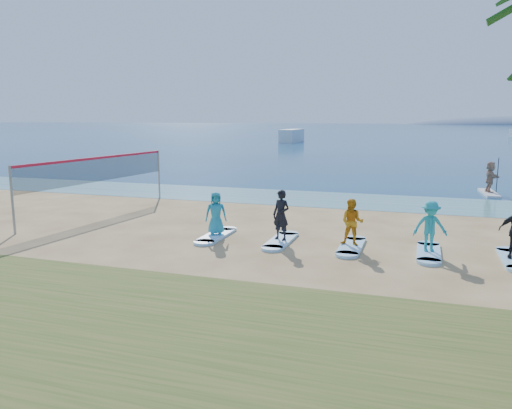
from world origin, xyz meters
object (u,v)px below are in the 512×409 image
(surfboard_0, at_px, (216,236))
(paddleboarder, at_px, (490,177))
(student_1, at_px, (281,215))
(student_3, at_px, (430,226))
(volleyball_net, at_px, (98,170))
(student_2, at_px, (352,222))
(student_0, at_px, (216,213))
(surfboard_2, at_px, (351,246))
(surfboard_3, at_px, (429,252))
(paddleboard, at_px, (489,193))
(boat_offshore_a, at_px, (292,142))
(surfboard_1, at_px, (281,241))

(surfboard_0, bearing_deg, paddleboarder, 53.15)
(student_1, distance_m, student_3, 4.74)
(volleyball_net, bearing_deg, student_2, -12.63)
(student_0, height_order, student_3, student_3)
(student_2, bearing_deg, student_1, -177.39)
(volleyball_net, bearing_deg, student_0, -21.06)
(paddleboarder, distance_m, surfboard_2, 14.96)
(surfboard_2, relative_size, surfboard_3, 1.00)
(student_0, distance_m, student_1, 2.37)
(volleyball_net, bearing_deg, paddleboard, 33.66)
(surfboard_0, xyz_separation_m, student_1, (2.37, 0.00, 0.89))
(surfboard_3, bearing_deg, boat_offshore_a, 107.75)
(student_0, height_order, student_1, student_1)
(student_2, bearing_deg, paddleboard, 70.47)
(paddleboarder, distance_m, surfboard_0, 17.31)
(surfboard_1, distance_m, surfboard_2, 2.37)
(boat_offshore_a, relative_size, student_2, 5.30)
(student_0, bearing_deg, surfboard_2, -24.22)
(volleyball_net, bearing_deg, surfboard_3, -10.50)
(boat_offshore_a, height_order, student_1, student_1)
(paddleboard, bearing_deg, volleyball_net, -149.91)
(student_1, xyz_separation_m, student_3, (4.74, 0.00, -0.06))
(volleyball_net, height_order, student_0, volleyball_net)
(surfboard_3, bearing_deg, surfboard_1, 180.00)
(surfboard_1, xyz_separation_m, student_1, (0.00, 0.00, 0.89))
(surfboard_1, xyz_separation_m, student_3, (4.74, 0.00, 0.83))
(student_1, distance_m, surfboard_3, 4.82)
(paddleboard, bearing_deg, surfboard_0, -130.42)
(student_1, relative_size, surfboard_2, 0.77)
(student_0, relative_size, student_1, 0.89)
(student_1, xyz_separation_m, student_2, (2.37, 0.00, -0.09))
(student_3, bearing_deg, student_0, 166.64)
(surfboard_1, height_order, student_1, student_1)
(boat_offshore_a, distance_m, student_2, 69.28)
(boat_offshore_a, bearing_deg, surfboard_2, -73.05)
(surfboard_1, bearing_deg, surfboard_0, 180.00)
(volleyball_net, distance_m, surfboard_2, 11.76)
(surfboard_0, relative_size, student_1, 1.30)
(surfboard_2, bearing_deg, paddleboarder, 67.86)
(surfboard_0, height_order, student_2, student_2)
(surfboard_3, bearing_deg, student_3, 90.00)
(volleyball_net, relative_size, student_1, 5.36)
(paddleboard, height_order, surfboard_3, paddleboard)
(boat_offshore_a, bearing_deg, paddleboarder, -63.96)
(surfboard_1, relative_size, student_2, 1.46)
(paddleboard, bearing_deg, student_3, -106.83)
(volleyball_net, distance_m, student_3, 13.97)
(volleyball_net, bearing_deg, student_3, -10.50)
(surfboard_0, bearing_deg, student_3, 0.00)
(surfboard_2, bearing_deg, surfboard_0, 180.00)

